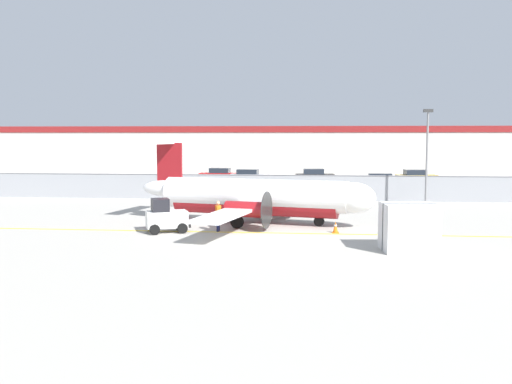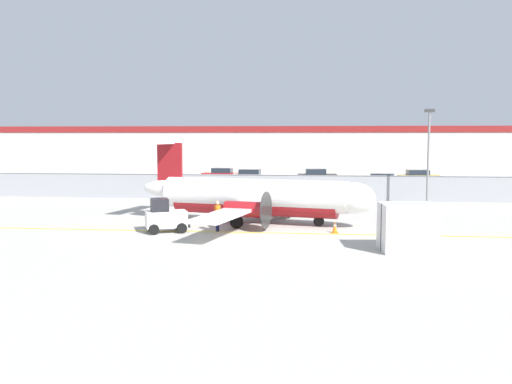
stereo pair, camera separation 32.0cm
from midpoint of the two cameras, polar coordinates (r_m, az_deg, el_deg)
name	(u,v)px [view 2 (the right image)]	position (r m, az deg, el deg)	size (l,w,h in m)	color
ground_plane	(254,233)	(31.28, 0.07, -4.08)	(140.00, 140.00, 0.01)	#ADA89E
perimeter_fence	(276,186)	(46.96, 2.17, 0.55)	(98.00, 0.10, 2.10)	gray
parking_lot_strip	(284,187)	(58.48, 2.97, 0.52)	(98.00, 17.00, 0.12)	#38383A
background_building	(292,151)	(76.74, 3.78, 4.14)	(91.00, 8.10, 6.50)	beige
commuter_airplane	(258,197)	(34.39, 0.51, -0.51)	(14.78, 15.96, 4.92)	white
baggage_tug	(165,217)	(31.65, -8.78, -2.47)	(2.58, 2.08, 1.88)	silver
ground_crew_worker	(217,214)	(31.64, -3.58, -2.24)	(0.35, 0.54, 1.70)	#191E4C
cargo_container	(407,227)	(27.14, 15.22, -3.44)	(2.60, 2.25, 2.20)	silver
traffic_cone_near_left	(327,213)	(36.97, 7.38, -2.13)	(0.36, 0.36, 0.64)	orange
traffic_cone_near_right	(335,227)	(31.42, 8.18, -3.52)	(0.36, 0.36, 0.64)	orange
parked_car_0	(135,183)	(54.59, -11.87, 0.92)	(4.24, 2.08, 1.58)	black
parked_car_1	(221,175)	(63.94, -3.35, 1.71)	(4.30, 2.21, 1.58)	red
parked_car_2	(251,177)	(61.22, -0.36, 1.54)	(4.32, 2.26, 1.58)	silver
parked_car_3	(317,176)	(62.51, 6.23, 1.59)	(4.32, 2.26, 1.58)	black
parked_car_4	(381,182)	(55.82, 12.52, 1.01)	(4.32, 2.26, 1.58)	red
parked_car_5	(419,177)	(62.90, 16.10, 1.43)	(4.36, 2.35, 1.58)	#B28C19
apron_light_pole	(429,149)	(44.82, 17.07, 4.14)	(0.70, 0.30, 7.27)	slate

